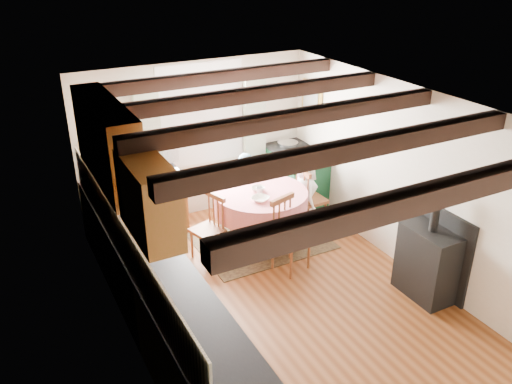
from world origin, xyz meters
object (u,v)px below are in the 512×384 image
aga_range (295,177)px  chair_left (207,228)px  dining_table (261,217)px  cast_iron_stove (430,245)px  chair_right (311,197)px  cup (260,191)px  chair_near (291,235)px  child_right (305,193)px  child_far (244,187)px

aga_range → chair_left: bearing=-155.8°
dining_table → cast_iron_stove: (1.16, -2.06, 0.30)m
chair_right → cup: (-0.93, -0.12, 0.36)m
dining_table → chair_near: bearing=-89.1°
chair_near → chair_right: bearing=28.3°
dining_table → child_right: 0.81m
aga_range → child_far: child_far is taller
chair_near → chair_left: 1.14m
chair_near → cup: 0.83m
chair_near → child_far: (0.07, 1.50, 0.06)m
aga_range → cup: (-1.09, -0.85, 0.35)m
chair_near → aga_range: chair_near is taller
dining_table → cast_iron_stove: cast_iron_stove is taller
chair_right → child_right: size_ratio=0.87×
chair_near → aga_range: size_ratio=0.94×
dining_table → chair_right: chair_right is taller
chair_near → aga_range: 1.91m
chair_right → cast_iron_stove: 2.14m
chair_near → chair_right: size_ratio=1.04×
chair_left → child_far: child_far is taller
dining_table → chair_left: size_ratio=1.43×
cast_iron_stove → child_right: size_ratio=1.25×
aga_range → cup: bearing=-142.2°
dining_table → chair_near: 0.82m
chair_right → child_far: size_ratio=0.86×
child_far → child_right: 0.93m
dining_table → aga_range: (1.05, 0.79, 0.10)m
cup → chair_right: bearing=7.2°
chair_near → aga_range: bearing=40.4°
child_right → cup: (-0.84, -0.15, 0.28)m
chair_right → dining_table: bearing=92.3°
chair_right → cast_iron_stove: cast_iron_stove is taller
chair_left → aga_range: (1.89, 0.85, 0.03)m
child_far → cup: child_far is taller
cast_iron_stove → child_far: cast_iron_stove is taller
cast_iron_stove → child_right: bearing=99.7°
cup → cast_iron_stove: bearing=-59.0°
chair_near → chair_left: (-0.86, 0.75, -0.04)m
chair_left → cast_iron_stove: (2.00, -2.00, 0.24)m
cast_iron_stove → child_far: (-1.07, 2.74, -0.14)m
chair_left → aga_range: aga_range is taller
child_far → child_right: bearing=135.7°
chair_left → child_right: size_ratio=0.83×
dining_table → chair_left: (-0.85, -0.06, 0.06)m
dining_table → cast_iron_stove: bearing=-60.6°
cast_iron_stove → chair_near: bearing=132.6°
aga_range → cup: 1.43m
aga_range → dining_table: bearing=-142.9°
chair_near → cast_iron_stove: bearing=-64.1°
child_far → chair_right: bearing=137.7°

